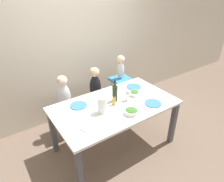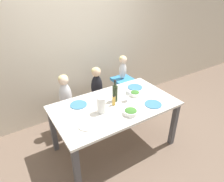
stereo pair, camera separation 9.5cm
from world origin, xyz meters
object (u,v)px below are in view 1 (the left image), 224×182
object	(u,v)px
salad_bowl_small	(134,93)
paper_towel_roll	(102,105)
person_child_left	(64,92)
salad_bowl_large	(131,111)
chair_far_left	(66,112)
chair_far_center	(96,102)
wine_bottle	(115,93)
person_child_center	(95,83)
dinner_plate_back_left	(79,105)
dinner_plate_front_right	(153,103)
person_baby_right	(121,65)
chair_right_highchair	(120,86)
dinner_plate_front_left	(89,125)
wine_glass_near	(128,93)
dinner_plate_back_right	(134,87)

from	to	relation	value
salad_bowl_small	paper_towel_roll	bearing A→B (deg)	-170.70
person_child_left	salad_bowl_large	xyz separation A→B (m)	(0.50, -1.03, 0.03)
chair_far_left	chair_far_center	distance (m)	0.56
salad_bowl_large	salad_bowl_small	bearing A→B (deg)	45.51
chair_far_center	wine_bottle	size ratio (longest dim) A/B	1.47
salad_bowl_large	person_child_center	bearing A→B (deg)	86.66
dinner_plate_back_left	dinner_plate_front_right	bearing A→B (deg)	-31.80
chair_far_center	person_baby_right	bearing A→B (deg)	0.17
chair_right_highchair	paper_towel_roll	bearing A→B (deg)	-138.44
paper_towel_roll	chair_right_highchair	bearing A→B (deg)	41.56
dinner_plate_front_left	chair_far_center	bearing A→B (deg)	55.65
chair_right_highchair	salad_bowl_large	bearing A→B (deg)	-120.09
person_child_center	dinner_plate_back_left	size ratio (longest dim) A/B	2.42
chair_far_center	dinner_plate_front_right	bearing A→B (deg)	-71.30
chair_far_left	salad_bowl_small	size ratio (longest dim) A/B	3.16
chair_far_left	person_child_left	bearing A→B (deg)	90.00
person_child_left	person_child_center	distance (m)	0.56
wine_glass_near	dinner_plate_back_right	xyz separation A→B (m)	(0.33, 0.26, -0.11)
person_child_center	salad_bowl_large	distance (m)	1.03
dinner_plate_back_left	person_child_left	bearing A→B (deg)	92.77
chair_far_left	person_child_center	distance (m)	0.68
dinner_plate_back_left	person_child_center	bearing A→B (deg)	40.87
dinner_plate_front_right	chair_far_left	bearing A→B (deg)	131.78
chair_right_highchair	person_child_center	size ratio (longest dim) A/B	1.26
dinner_plate_back_left	dinner_plate_back_right	size ratio (longest dim) A/B	1.00
dinner_plate_front_left	dinner_plate_back_left	xyz separation A→B (m)	(0.09, 0.46, 0.00)
chair_far_center	dinner_plate_front_right	xyz separation A→B (m)	(0.34, -1.01, 0.38)
dinner_plate_front_left	salad_bowl_small	bearing A→B (deg)	15.20
paper_towel_roll	dinner_plate_front_left	xyz separation A→B (m)	(-0.29, -0.15, -0.10)
wine_bottle	dinner_plate_front_left	world-z (taller)	wine_bottle
dinner_plate_back_right	dinner_plate_front_right	distance (m)	0.54
salad_bowl_small	dinner_plate_front_left	bearing A→B (deg)	-164.80
person_baby_right	salad_bowl_small	xyz separation A→B (m)	(-0.25, -0.68, -0.17)
person_child_center	wine_glass_near	distance (m)	0.75
person_baby_right	paper_towel_roll	world-z (taller)	person_baby_right
wine_glass_near	dinner_plate_front_left	size ratio (longest dim) A/B	0.73
person_child_left	salad_bowl_small	distance (m)	1.08
wine_bottle	person_baby_right	bearing A→B (deg)	47.72
wine_glass_near	dinner_plate_back_left	xyz separation A→B (m)	(-0.65, 0.27, -0.11)
dinner_plate_back_right	chair_right_highchair	bearing A→B (deg)	79.27
wine_glass_near	salad_bowl_large	bearing A→B (deg)	-120.91
dinner_plate_back_left	dinner_plate_front_right	xyz separation A→B (m)	(0.88, -0.55, 0.00)
person_baby_right	dinner_plate_back_left	distance (m)	1.19
chair_right_highchair	dinner_plate_front_left	xyz separation A→B (m)	(-1.17, -0.93, 0.22)
person_child_left	wine_bottle	bearing A→B (deg)	-51.68
salad_bowl_small	dinner_plate_front_left	size ratio (longest dim) A/B	0.64
person_child_center	wine_glass_near	xyz separation A→B (m)	(0.11, -0.74, 0.11)
chair_far_left	dinner_plate_back_right	world-z (taller)	dinner_plate_back_right
dinner_plate_front_right	wine_glass_near	bearing A→B (deg)	130.12
chair_far_center	salad_bowl_small	xyz separation A→B (m)	(0.28, -0.68, 0.41)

